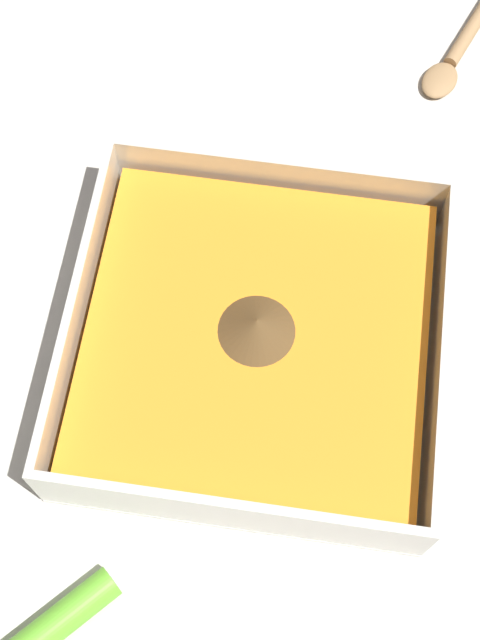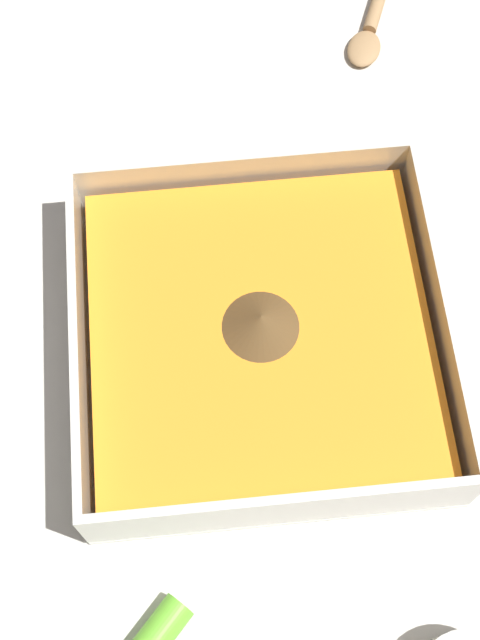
% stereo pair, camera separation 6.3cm
% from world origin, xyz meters
% --- Properties ---
extents(ground_plane, '(4.00, 4.00, 0.00)m').
position_xyz_m(ground_plane, '(0.00, 0.00, 0.00)').
color(ground_plane, beige).
extents(square_dish, '(0.26, 0.26, 0.07)m').
position_xyz_m(square_dish, '(-0.04, 0.04, 0.02)').
color(square_dish, silver).
rests_on(square_dish, ground_plane).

